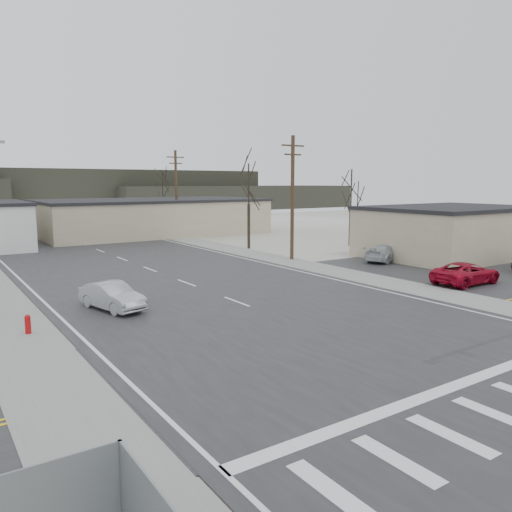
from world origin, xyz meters
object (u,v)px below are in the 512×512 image
(car_parked_red, at_px, (466,273))
(car_parked_silver, at_px, (386,253))
(car_far_a, at_px, (82,232))
(fire_hydrant, at_px, (28,324))
(sedan_crossing, at_px, (112,296))

(car_parked_red, relative_size, car_parked_silver, 1.07)
(car_far_a, xyz_separation_m, car_parked_red, (12.71, -40.03, -0.03))
(car_far_a, height_order, car_parked_red, car_far_a)
(fire_hydrant, height_order, car_far_a, car_far_a)
(fire_hydrant, bearing_deg, car_parked_silver, 10.37)
(car_far_a, relative_size, car_parked_silver, 1.05)
(fire_hydrant, height_order, car_parked_red, car_parked_red)
(car_far_a, distance_m, car_parked_silver, 34.73)
(car_far_a, bearing_deg, car_parked_silver, 94.74)
(sedan_crossing, distance_m, car_parked_silver, 23.29)
(car_parked_red, bearing_deg, car_parked_silver, -17.39)
(fire_hydrant, relative_size, car_far_a, 0.18)
(fire_hydrant, height_order, car_parked_silver, car_parked_silver)
(fire_hydrant, xyz_separation_m, sedan_crossing, (4.22, 2.06, 0.27))
(fire_hydrant, bearing_deg, car_parked_red, -9.16)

